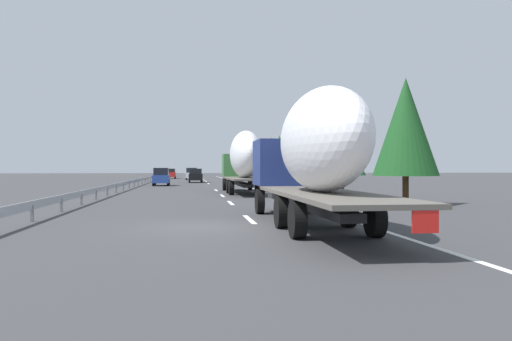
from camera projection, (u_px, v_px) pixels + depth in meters
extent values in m
plane|color=#38383A|center=(194.00, 185.00, 56.20)|extent=(260.00, 260.00, 0.00)
cube|color=white|center=(249.00, 219.00, 18.76)|extent=(3.20, 0.20, 0.01)
cube|color=white|center=(231.00, 203.00, 27.53)|extent=(3.20, 0.20, 0.01)
cube|color=white|center=(222.00, 196.00, 34.69)|extent=(3.20, 0.20, 0.01)
cube|color=white|center=(216.00, 190.00, 43.18)|extent=(3.20, 0.20, 0.01)
cube|color=white|center=(208.00, 184.00, 61.55)|extent=(3.20, 0.20, 0.01)
cube|color=white|center=(206.00, 181.00, 70.73)|extent=(3.20, 0.20, 0.01)
cube|color=white|center=(205.00, 180.00, 78.65)|extent=(3.20, 0.20, 0.01)
cube|color=white|center=(203.00, 179.00, 85.65)|extent=(3.20, 0.20, 0.01)
cube|color=white|center=(202.00, 178.00, 98.23)|extent=(3.20, 0.20, 0.01)
cube|color=white|center=(239.00, 183.00, 61.87)|extent=(110.00, 0.20, 0.01)
cube|color=#387038|center=(237.00, 165.00, 42.96)|extent=(2.40, 2.50, 1.90)
cube|color=black|center=(236.00, 160.00, 44.05)|extent=(0.08, 2.12, 0.80)
cube|color=#262628|center=(241.00, 184.00, 39.98)|extent=(11.09, 0.70, 0.24)
cube|color=#59544C|center=(245.00, 179.00, 36.99)|extent=(9.65, 2.50, 0.12)
ellipsoid|color=white|center=(245.00, 154.00, 36.68)|extent=(7.56, 2.20, 3.44)
cube|color=red|center=(263.00, 184.00, 32.32)|extent=(0.04, 0.56, 0.56)
cylinder|color=black|center=(225.00, 184.00, 42.83)|extent=(1.04, 0.30, 1.04)
cylinder|color=black|center=(250.00, 184.00, 43.11)|extent=(1.04, 0.30, 1.04)
cylinder|color=black|center=(229.00, 186.00, 38.04)|extent=(1.04, 0.35, 1.04)
cylinder|color=black|center=(257.00, 186.00, 38.33)|extent=(1.04, 0.35, 1.04)
cylinder|color=black|center=(231.00, 188.00, 35.66)|extent=(1.04, 0.35, 1.04)
cylinder|color=black|center=(262.00, 187.00, 35.95)|extent=(1.04, 0.35, 1.04)
cube|color=navy|center=(285.00, 163.00, 21.17)|extent=(2.40, 2.50, 1.90)
cube|color=black|center=(281.00, 152.00, 22.26)|extent=(0.08, 2.12, 0.80)
cube|color=#262628|center=(302.00, 203.00, 18.07)|extent=(11.55, 0.70, 0.24)
cube|color=#59544C|center=(325.00, 194.00, 14.96)|extent=(10.15, 2.50, 0.12)
ellipsoid|color=white|center=(321.00, 140.00, 15.37)|extent=(7.13, 2.20, 3.16)
cube|color=red|center=(425.00, 219.00, 10.04)|extent=(0.04, 0.56, 0.56)
cylinder|color=black|center=(260.00, 201.00, 21.04)|extent=(1.04, 0.30, 1.04)
cylinder|color=black|center=(311.00, 201.00, 21.32)|extent=(1.04, 0.30, 1.04)
cylinder|color=black|center=(282.00, 212.00, 16.01)|extent=(1.04, 0.35, 1.04)
cylinder|color=black|center=(348.00, 211.00, 16.29)|extent=(1.04, 0.35, 1.04)
cylinder|color=black|center=(297.00, 220.00, 13.63)|extent=(1.04, 0.35, 1.04)
cylinder|color=black|center=(375.00, 219.00, 13.91)|extent=(1.04, 0.35, 1.04)
cube|color=#28479E|center=(161.00, 179.00, 54.25)|extent=(4.03, 1.71, 0.84)
cube|color=black|center=(161.00, 171.00, 53.94)|extent=(2.22, 1.51, 0.77)
cylinder|color=black|center=(155.00, 182.00, 55.39)|extent=(0.64, 0.22, 0.64)
cylinder|color=black|center=(169.00, 182.00, 55.59)|extent=(0.64, 0.22, 0.64)
cylinder|color=black|center=(153.00, 183.00, 52.91)|extent=(0.64, 0.22, 0.64)
cylinder|color=black|center=(168.00, 183.00, 53.11)|extent=(0.64, 0.22, 0.64)
cube|color=red|center=(171.00, 174.00, 89.67)|extent=(4.50, 1.71, 0.84)
cube|color=black|center=(171.00, 170.00, 89.34)|extent=(2.47, 1.50, 0.63)
cylinder|color=black|center=(167.00, 177.00, 90.96)|extent=(0.64, 0.22, 0.64)
cylinder|color=black|center=(175.00, 177.00, 91.16)|extent=(0.64, 0.22, 0.64)
cylinder|color=black|center=(166.00, 177.00, 88.20)|extent=(0.64, 0.22, 0.64)
cylinder|color=black|center=(175.00, 177.00, 88.39)|extent=(0.64, 0.22, 0.64)
cube|color=black|center=(195.00, 177.00, 65.93)|extent=(4.20, 1.77, 0.84)
cube|color=black|center=(196.00, 171.00, 65.61)|extent=(2.31, 1.56, 0.67)
cylinder|color=black|center=(189.00, 180.00, 67.12)|extent=(0.64, 0.22, 0.64)
cylinder|color=black|center=(201.00, 180.00, 67.32)|extent=(0.64, 0.22, 0.64)
cylinder|color=black|center=(189.00, 180.00, 64.53)|extent=(0.64, 0.22, 0.64)
cylinder|color=black|center=(202.00, 180.00, 64.74)|extent=(0.64, 0.22, 0.64)
cube|color=white|center=(192.00, 175.00, 80.73)|extent=(4.59, 1.88, 0.84)
cube|color=black|center=(192.00, 170.00, 80.39)|extent=(2.52, 1.65, 0.78)
cylinder|color=black|center=(186.00, 178.00, 82.04)|extent=(0.64, 0.22, 0.64)
cylinder|color=black|center=(197.00, 178.00, 82.25)|extent=(0.64, 0.22, 0.64)
cylinder|color=black|center=(186.00, 178.00, 79.22)|extent=(0.64, 0.22, 0.64)
cylinder|color=black|center=(197.00, 178.00, 79.43)|extent=(0.64, 0.22, 0.64)
cylinder|color=gray|center=(256.00, 175.00, 54.54)|extent=(0.10, 0.10, 2.32)
cube|color=#2D569E|center=(256.00, 161.00, 54.53)|extent=(0.06, 0.90, 0.70)
cylinder|color=#472D19|center=(406.00, 190.00, 26.07)|extent=(0.32, 0.32, 1.52)
cone|color=#194C1E|center=(406.00, 127.00, 26.05)|extent=(3.39, 3.39, 5.11)
cylinder|color=#472D19|center=(279.00, 179.00, 56.75)|extent=(0.27, 0.27, 1.42)
cone|color=#1E5B23|center=(279.00, 154.00, 56.73)|extent=(3.30, 3.30, 4.21)
cylinder|color=#472D19|center=(314.00, 180.00, 52.14)|extent=(0.37, 0.37, 1.36)
cone|color=#1E5B23|center=(314.00, 152.00, 52.12)|extent=(3.23, 3.23, 4.42)
cylinder|color=#472D19|center=(342.00, 185.00, 34.96)|extent=(0.31, 0.31, 1.42)
cone|color=#1E5B23|center=(342.00, 149.00, 34.95)|extent=(3.31, 3.31, 3.73)
cylinder|color=#472D19|center=(271.00, 174.00, 81.89)|extent=(0.34, 0.34, 1.82)
cone|color=#286B2D|center=(271.00, 153.00, 81.87)|extent=(3.36, 3.36, 5.15)
cube|color=#9EA0A5|center=(142.00, 179.00, 58.39)|extent=(94.00, 0.06, 0.32)
cube|color=slate|center=(32.00, 214.00, 17.87)|extent=(0.10, 0.10, 0.60)
cube|color=slate|center=(61.00, 205.00, 21.92)|extent=(0.10, 0.10, 0.60)
cube|color=slate|center=(81.00, 199.00, 25.98)|extent=(0.10, 0.10, 0.60)
cube|color=slate|center=(96.00, 195.00, 30.03)|extent=(0.10, 0.10, 0.60)
cube|color=slate|center=(107.00, 192.00, 34.08)|extent=(0.10, 0.10, 0.60)
cube|color=slate|center=(116.00, 189.00, 38.13)|extent=(0.10, 0.10, 0.60)
cube|color=slate|center=(123.00, 187.00, 42.18)|extent=(0.10, 0.10, 0.60)
cube|color=slate|center=(129.00, 185.00, 46.24)|extent=(0.10, 0.10, 0.60)
cube|color=slate|center=(134.00, 184.00, 50.29)|extent=(0.10, 0.10, 0.60)
cube|color=slate|center=(138.00, 183.00, 54.34)|extent=(0.10, 0.10, 0.60)
cube|color=slate|center=(142.00, 182.00, 58.39)|extent=(0.10, 0.10, 0.60)
cube|color=slate|center=(145.00, 181.00, 62.45)|extent=(0.10, 0.10, 0.60)
cube|color=slate|center=(148.00, 180.00, 66.50)|extent=(0.10, 0.10, 0.60)
cube|color=slate|center=(150.00, 179.00, 70.55)|extent=(0.10, 0.10, 0.60)
cube|color=slate|center=(153.00, 179.00, 74.60)|extent=(0.10, 0.10, 0.60)
cube|color=slate|center=(154.00, 178.00, 78.66)|extent=(0.10, 0.10, 0.60)
cube|color=slate|center=(156.00, 178.00, 82.71)|extent=(0.10, 0.10, 0.60)
cube|color=slate|center=(158.00, 177.00, 86.76)|extent=(0.10, 0.10, 0.60)
cube|color=slate|center=(159.00, 177.00, 90.81)|extent=(0.10, 0.10, 0.60)
cube|color=slate|center=(161.00, 176.00, 94.86)|extent=(0.10, 0.10, 0.60)
cube|color=slate|center=(162.00, 176.00, 98.92)|extent=(0.10, 0.10, 0.60)
cube|color=slate|center=(163.00, 176.00, 102.97)|extent=(0.10, 0.10, 0.60)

